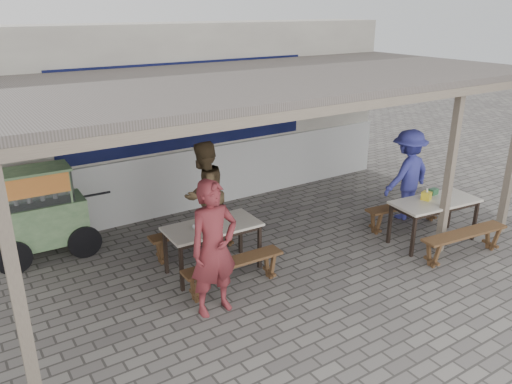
{
  "coord_description": "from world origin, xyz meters",
  "views": [
    {
      "loc": [
        -4.22,
        -5.45,
        3.78
      ],
      "look_at": [
        -0.09,
        0.9,
        0.96
      ],
      "focal_mm": 35.0,
      "sensor_mm": 36.0,
      "label": 1
    }
  ],
  "objects": [
    {
      "name": "patron_street_side",
      "position": [
        -1.58,
        -0.41,
        0.91
      ],
      "size": [
        0.68,
        0.45,
        1.82
      ],
      "primitive_type": "imported",
      "rotation": [
        0.0,
        0.0,
        0.03
      ],
      "color": "maroon",
      "rests_on": "ground"
    },
    {
      "name": "vendor_cart",
      "position": [
        -3.12,
        2.39,
        0.81
      ],
      "size": [
        1.88,
        0.76,
        1.48
      ],
      "rotation": [
        0.0,
        0.0,
        -0.03
      ],
      "color": "#81A76F",
      "rests_on": "ground"
    },
    {
      "name": "bench_right_street",
      "position": [
        2.44,
        -1.27,
        0.34
      ],
      "size": [
        1.62,
        0.46,
        0.45
      ],
      "rotation": [
        0.0,
        0.0,
        -0.11
      ],
      "color": "brown",
      "rests_on": "ground"
    },
    {
      "name": "warung_roof",
      "position": [
        0.02,
        0.9,
        2.71
      ],
      "size": [
        9.0,
        4.21,
        2.81
      ],
      "color": "#5E5650",
      "rests_on": "ground"
    },
    {
      "name": "bench_left_street",
      "position": [
        -1.11,
        -0.09,
        0.34
      ],
      "size": [
        1.51,
        0.32,
        0.45
      ],
      "rotation": [
        0.0,
        0.0,
        -0.03
      ],
      "color": "brown",
      "rests_on": "ground"
    },
    {
      "name": "condiment_bowl",
      "position": [
        -1.32,
        0.54,
        0.77
      ],
      "size": [
        0.23,
        0.23,
        0.04
      ],
      "primitive_type": "imported",
      "rotation": [
        0.0,
        0.0,
        -0.41
      ],
      "color": "white",
      "rests_on": "table_left"
    },
    {
      "name": "ground",
      "position": [
        0.0,
        0.0,
        0.0
      ],
      "size": [
        60.0,
        60.0,
        0.0
      ],
      "primitive_type": "plane",
      "color": "slate",
      "rests_on": "ground"
    },
    {
      "name": "patron_right_table",
      "position": [
        2.94,
        0.39,
        0.85
      ],
      "size": [
        1.14,
        0.71,
        1.7
      ],
      "primitive_type": "imported",
      "rotation": [
        0.0,
        0.0,
        3.21
      ],
      "color": "#3B3FA2",
      "rests_on": "ground"
    },
    {
      "name": "table_left",
      "position": [
        -1.09,
        0.54,
        0.67
      ],
      "size": [
        1.42,
        0.74,
        0.75
      ],
      "rotation": [
        0.0,
        0.0,
        -0.03
      ],
      "color": "beige",
      "rests_on": "ground"
    },
    {
      "name": "tissue_box",
      "position": [
        2.4,
        -0.49,
        0.82
      ],
      "size": [
        0.17,
        0.17,
        0.14
      ],
      "primitive_type": "cube",
      "rotation": [
        0.0,
        0.0,
        0.3
      ],
      "color": "yellow",
      "rests_on": "table_right"
    },
    {
      "name": "condiment_jar",
      "position": [
        -0.9,
        0.76,
        0.79
      ],
      "size": [
        0.08,
        0.08,
        0.09
      ],
      "primitive_type": "cylinder",
      "color": "silver",
      "rests_on": "table_left"
    },
    {
      "name": "back_wall",
      "position": [
        -0.0,
        3.58,
        1.72
      ],
      "size": [
        9.0,
        1.28,
        3.5
      ],
      "color": "beige",
      "rests_on": "ground"
    },
    {
      "name": "patron_wall_side",
      "position": [
        -0.73,
        1.5,
        0.88
      ],
      "size": [
        1.05,
        0.96,
        1.76
      ],
      "primitive_type": "imported",
      "rotation": [
        0.0,
        0.0,
        3.56
      ],
      "color": "brown",
      "rests_on": "ground"
    },
    {
      "name": "bench_left_wall",
      "position": [
        -1.07,
        1.17,
        0.34
      ],
      "size": [
        1.51,
        0.32,
        0.45
      ],
      "rotation": [
        0.0,
        0.0,
        -0.03
      ],
      "color": "brown",
      "rests_on": "ground"
    },
    {
      "name": "table_right",
      "position": [
        2.51,
        -0.6,
        0.67
      ],
      "size": [
        1.57,
        0.84,
        0.75
      ],
      "rotation": [
        0.0,
        0.0,
        -0.11
      ],
      "color": "beige",
      "rests_on": "ground"
    },
    {
      "name": "donation_box",
      "position": [
        2.71,
        -0.39,
        0.8
      ],
      "size": [
        0.16,
        0.11,
        0.1
      ],
      "primitive_type": "cube",
      "rotation": [
        0.0,
        0.0,
        0.06
      ],
      "color": "#2D653D",
      "rests_on": "table_right"
    },
    {
      "name": "bench_right_wall",
      "position": [
        2.58,
        0.07,
        0.34
      ],
      "size": [
        1.62,
        0.46,
        0.45
      ],
      "rotation": [
        0.0,
        0.0,
        -0.11
      ],
      "color": "brown",
      "rests_on": "ground"
    }
  ]
}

